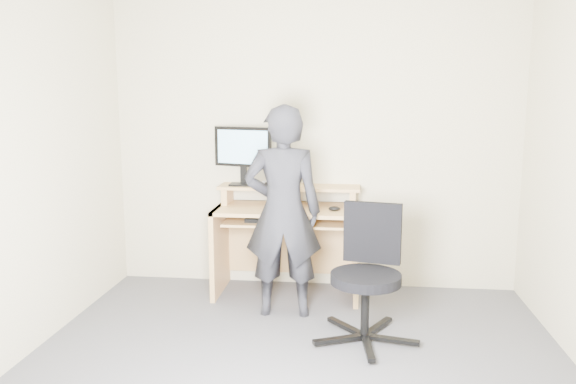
% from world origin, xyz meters
% --- Properties ---
extents(ground, '(3.50, 3.50, 0.00)m').
position_xyz_m(ground, '(0.00, 0.00, 0.00)').
color(ground, '#57575D').
rests_on(ground, ground).
extents(back_wall, '(3.50, 0.02, 2.50)m').
position_xyz_m(back_wall, '(0.00, 1.75, 1.25)').
color(back_wall, beige).
rests_on(back_wall, ground).
extents(desk, '(1.20, 0.60, 0.91)m').
position_xyz_m(desk, '(-0.20, 1.53, 0.55)').
color(desk, tan).
rests_on(desk, ground).
extents(monitor, '(0.51, 0.19, 0.50)m').
position_xyz_m(monitor, '(-0.59, 1.57, 1.21)').
color(monitor, black).
rests_on(monitor, desk).
extents(external_drive, '(0.10, 0.14, 0.20)m').
position_xyz_m(external_drive, '(-0.22, 1.65, 1.01)').
color(external_drive, black).
rests_on(external_drive, desk).
extents(travel_mug, '(0.10, 0.10, 0.19)m').
position_xyz_m(travel_mug, '(-0.19, 1.62, 1.00)').
color(travel_mug, '#B0B0B5').
rests_on(travel_mug, desk).
extents(smartphone, '(0.08, 0.14, 0.01)m').
position_xyz_m(smartphone, '(-0.03, 1.55, 0.92)').
color(smartphone, black).
rests_on(smartphone, desk).
extents(charger, '(0.05, 0.05, 0.03)m').
position_xyz_m(charger, '(-0.37, 1.54, 0.93)').
color(charger, black).
rests_on(charger, desk).
extents(headphones, '(0.18, 0.18, 0.06)m').
position_xyz_m(headphones, '(-0.36, 1.66, 0.92)').
color(headphones, silver).
rests_on(headphones, desk).
extents(keyboard, '(0.46, 0.18, 0.03)m').
position_xyz_m(keyboard, '(-0.30, 1.36, 0.67)').
color(keyboard, black).
rests_on(keyboard, desk).
extents(mouse, '(0.11, 0.08, 0.04)m').
position_xyz_m(mouse, '(0.20, 1.35, 0.77)').
color(mouse, black).
rests_on(mouse, desk).
extents(office_chair, '(0.72, 0.71, 0.91)m').
position_xyz_m(office_chair, '(0.45, 0.64, 0.50)').
color(office_chair, black).
rests_on(office_chair, ground).
extents(person, '(0.62, 0.43, 1.61)m').
position_xyz_m(person, '(-0.18, 1.01, 0.80)').
color(person, black).
rests_on(person, ground).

